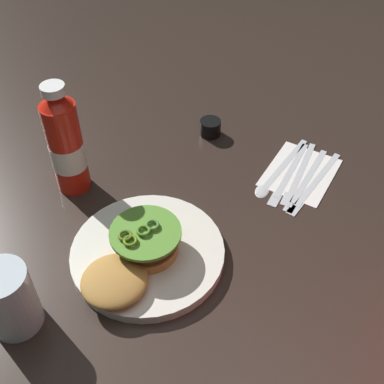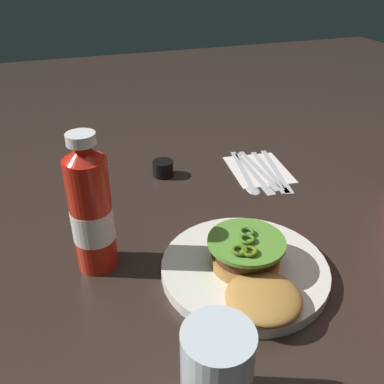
{
  "view_description": "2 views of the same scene",
  "coord_description": "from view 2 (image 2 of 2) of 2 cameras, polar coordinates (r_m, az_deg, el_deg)",
  "views": [
    {
      "loc": [
        0.49,
        0.29,
        0.63
      ],
      "look_at": [
        -0.04,
        0.06,
        0.06
      ],
      "focal_mm": 44.94,
      "sensor_mm": 36.0,
      "label": 1
    },
    {
      "loc": [
        0.5,
        -0.21,
        0.43
      ],
      "look_at": [
        -0.07,
        -0.01,
        0.07
      ],
      "focal_mm": 39.0,
      "sensor_mm": 36.0,
      "label": 2
    }
  ],
  "objects": [
    {
      "name": "butter_knife",
      "position": [
        0.92,
        8.67,
        2.47
      ],
      "size": [
        0.2,
        0.03,
        0.0
      ],
      "color": "silver",
      "rests_on": "napkin"
    },
    {
      "name": "ground_plane",
      "position": [
        0.69,
        2.39,
        -7.87
      ],
      "size": [
        3.0,
        3.0,
        0.0
      ],
      "primitive_type": "plane",
      "color": "#2D211B"
    },
    {
      "name": "condiment_cup",
      "position": [
        0.91,
        -3.81,
        3.27
      ],
      "size": [
        0.04,
        0.04,
        0.03
      ],
      "primitive_type": "cylinder",
      "color": "black",
      "rests_on": "ground_plane"
    },
    {
      "name": "fork_utensil",
      "position": [
        0.93,
        9.63,
        2.76
      ],
      "size": [
        0.2,
        0.02,
        0.0
      ],
      "color": "silver",
      "rests_on": "napkin"
    },
    {
      "name": "table_knife",
      "position": [
        0.93,
        10.71,
        2.67
      ],
      "size": [
        0.2,
        0.04,
        0.0
      ],
      "color": "silver",
      "rests_on": "napkin"
    },
    {
      "name": "dinner_plate",
      "position": [
        0.65,
        7.16,
        -10.38
      ],
      "size": [
        0.25,
        0.25,
        0.02
      ],
      "primitive_type": "cylinder",
      "color": "silver",
      "rests_on": "ground_plane"
    },
    {
      "name": "ketchup_bottle",
      "position": [
        0.62,
        -13.6,
        -2.56
      ],
      "size": [
        0.06,
        0.06,
        0.22
      ],
      "color": "red",
      "rests_on": "ground_plane"
    },
    {
      "name": "spoon_utensil",
      "position": [
        0.91,
        7.47,
        2.2
      ],
      "size": [
        0.2,
        0.06,
        0.0
      ],
      "color": "silver",
      "rests_on": "napkin"
    },
    {
      "name": "water_glass",
      "position": [
        0.46,
        3.42,
        -23.33
      ],
      "size": [
        0.08,
        0.08,
        0.11
      ],
      "primitive_type": "cylinder",
      "color": "silver",
      "rests_on": "ground_plane"
    },
    {
      "name": "burger_sandwich",
      "position": [
        0.61,
        8.18,
        -10.21
      ],
      "size": [
        0.19,
        0.12,
        0.05
      ],
      "color": "#B27D3A",
      "rests_on": "dinner_plate"
    },
    {
      "name": "steak_knife",
      "position": [
        0.94,
        11.61,
        2.74
      ],
      "size": [
        0.21,
        0.06,
        0.0
      ],
      "color": "silver",
      "rests_on": "napkin"
    },
    {
      "name": "napkin",
      "position": [
        0.95,
        9.09,
        3.1
      ],
      "size": [
        0.17,
        0.14,
        0.0
      ],
      "primitive_type": "cube",
      "rotation": [
        0.0,
        0.0,
        -0.12
      ],
      "color": "white",
      "rests_on": "ground_plane"
    }
  ]
}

